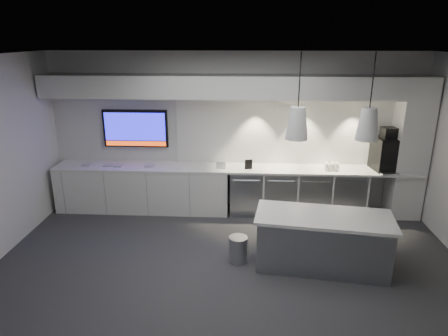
# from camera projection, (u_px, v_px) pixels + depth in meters

# --- Properties ---
(floor) EXTENTS (7.00, 7.00, 0.00)m
(floor) POSITION_uv_depth(u_px,v_px,m) (228.00, 274.00, 5.73)
(floor) COLOR #313133
(floor) RESTS_ON ground
(ceiling) EXTENTS (7.00, 7.00, 0.00)m
(ceiling) POSITION_uv_depth(u_px,v_px,m) (229.00, 58.00, 4.79)
(ceiling) COLOR black
(ceiling) RESTS_ON wall_back
(wall_back) EXTENTS (7.00, 0.00, 7.00)m
(wall_back) POSITION_uv_depth(u_px,v_px,m) (234.00, 132.00, 7.63)
(wall_back) COLOR silver
(wall_back) RESTS_ON floor
(wall_front) EXTENTS (7.00, 0.00, 7.00)m
(wall_front) POSITION_uv_depth(u_px,v_px,m) (212.00, 289.00, 2.89)
(wall_front) COLOR silver
(wall_front) RESTS_ON floor
(back_counter) EXTENTS (6.80, 0.65, 0.04)m
(back_counter) POSITION_uv_depth(u_px,v_px,m) (233.00, 168.00, 7.52)
(back_counter) COLOR silver
(back_counter) RESTS_ON left_base_cabinets
(left_base_cabinets) EXTENTS (3.30, 0.63, 0.86)m
(left_base_cabinets) POSITION_uv_depth(u_px,v_px,m) (143.00, 189.00, 7.75)
(left_base_cabinets) COLOR silver
(left_base_cabinets) RESTS_ON floor
(fridge_unit_a) EXTENTS (0.60, 0.61, 0.85)m
(fridge_unit_a) POSITION_uv_depth(u_px,v_px,m) (246.00, 191.00, 7.65)
(fridge_unit_a) COLOR #92969A
(fridge_unit_a) RESTS_ON floor
(fridge_unit_b) EXTENTS (0.60, 0.61, 0.85)m
(fridge_unit_b) POSITION_uv_depth(u_px,v_px,m) (279.00, 192.00, 7.61)
(fridge_unit_b) COLOR #92969A
(fridge_unit_b) RESTS_ON floor
(fridge_unit_c) EXTENTS (0.60, 0.61, 0.85)m
(fridge_unit_c) POSITION_uv_depth(u_px,v_px,m) (313.00, 192.00, 7.58)
(fridge_unit_c) COLOR #92969A
(fridge_unit_c) RESTS_ON floor
(fridge_unit_d) EXTENTS (0.60, 0.61, 0.85)m
(fridge_unit_d) POSITION_uv_depth(u_px,v_px,m) (346.00, 193.00, 7.55)
(fridge_unit_d) COLOR #92969A
(fridge_unit_d) RESTS_ON floor
(backsplash) EXTENTS (4.60, 0.03, 1.30)m
(backsplash) POSITION_uv_depth(u_px,v_px,m) (298.00, 131.00, 7.53)
(backsplash) COLOR silver
(backsplash) RESTS_ON wall_back
(soffit) EXTENTS (6.90, 0.60, 0.40)m
(soffit) POSITION_uv_depth(u_px,v_px,m) (234.00, 86.00, 7.06)
(soffit) COLOR silver
(soffit) RESTS_ON wall_back
(column) EXTENTS (0.55, 0.55, 2.60)m
(column) POSITION_uv_depth(u_px,v_px,m) (410.00, 149.00, 7.24)
(column) COLOR silver
(column) RESTS_ON floor
(wall_tv) EXTENTS (1.25, 0.07, 0.72)m
(wall_tv) POSITION_uv_depth(u_px,v_px,m) (135.00, 128.00, 7.66)
(wall_tv) COLOR black
(wall_tv) RESTS_ON wall_back
(island) EXTENTS (2.02, 1.08, 0.82)m
(island) POSITION_uv_depth(u_px,v_px,m) (322.00, 241.00, 5.80)
(island) COLOR #92969A
(island) RESTS_ON floor
(bin) EXTENTS (0.33, 0.33, 0.40)m
(bin) POSITION_uv_depth(u_px,v_px,m) (238.00, 249.00, 6.00)
(bin) COLOR #92969A
(bin) RESTS_ON floor
(coffee_machine) EXTENTS (0.50, 0.66, 0.79)m
(coffee_machine) POSITION_uv_depth(u_px,v_px,m) (386.00, 152.00, 7.28)
(coffee_machine) COLOR black
(coffee_machine) RESTS_ON back_counter
(sign_black) EXTENTS (0.14, 0.05, 0.18)m
(sign_black) POSITION_uv_depth(u_px,v_px,m) (248.00, 164.00, 7.38)
(sign_black) COLOR black
(sign_black) RESTS_ON back_counter
(sign_white) EXTENTS (0.18, 0.05, 0.14)m
(sign_white) POSITION_uv_depth(u_px,v_px,m) (221.00, 165.00, 7.41)
(sign_white) COLOR silver
(sign_white) RESTS_ON back_counter
(cup_cluster) EXTENTS (0.25, 0.16, 0.14)m
(cup_cluster) POSITION_uv_depth(u_px,v_px,m) (332.00, 167.00, 7.32)
(cup_cluster) COLOR white
(cup_cluster) RESTS_ON back_counter
(tray_a) EXTENTS (0.18, 0.18, 0.02)m
(tray_a) POSITION_uv_depth(u_px,v_px,m) (87.00, 165.00, 7.62)
(tray_a) COLOR #A3A3A3
(tray_a) RESTS_ON back_counter
(tray_b) EXTENTS (0.17, 0.17, 0.02)m
(tray_b) POSITION_uv_depth(u_px,v_px,m) (108.00, 165.00, 7.60)
(tray_b) COLOR #A3A3A3
(tray_b) RESTS_ON back_counter
(tray_c) EXTENTS (0.17, 0.17, 0.02)m
(tray_c) POSITION_uv_depth(u_px,v_px,m) (118.00, 166.00, 7.55)
(tray_c) COLOR #A3A3A3
(tray_c) RESTS_ON back_counter
(tray_d) EXTENTS (0.16, 0.16, 0.02)m
(tray_d) POSITION_uv_depth(u_px,v_px,m) (150.00, 166.00, 7.56)
(tray_d) COLOR #A3A3A3
(tray_d) RESTS_ON back_counter
(pendant_left) EXTENTS (0.30, 0.30, 1.13)m
(pendant_left) POSITION_uv_depth(u_px,v_px,m) (297.00, 123.00, 5.28)
(pendant_left) COLOR silver
(pendant_left) RESTS_ON ceiling
(pendant_right) EXTENTS (0.30, 0.30, 1.13)m
(pendant_right) POSITION_uv_depth(u_px,v_px,m) (368.00, 124.00, 5.23)
(pendant_right) COLOR silver
(pendant_right) RESTS_ON ceiling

